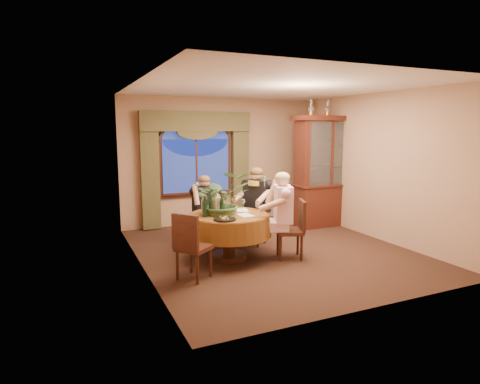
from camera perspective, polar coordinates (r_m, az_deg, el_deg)
name	(u,v)px	position (r m, az deg, el deg)	size (l,w,h in m)	color
floor	(273,251)	(7.15, 4.67, -8.31)	(5.00, 5.00, 0.00)	black
wall_back	(221,161)	(9.13, -2.77, 4.43)	(4.50, 4.50, 0.00)	#987157
wall_right	(376,167)	(8.18, 18.79, 3.45)	(5.00, 5.00, 0.00)	#987157
ceiling	(275,87)	(6.86, 4.98, 14.63)	(5.00, 5.00, 0.00)	white
window	(196,167)	(8.87, -6.22, 3.61)	(1.62, 0.10, 1.32)	navy
arched_transom	(196,131)	(8.83, -6.31, 8.65)	(1.60, 0.06, 0.44)	navy
drapery_left	(150,174)	(8.58, -12.68, 2.45)	(0.38, 0.14, 2.32)	#403C20
drapery_right	(240,170)	(9.20, 0.01, 3.10)	(0.38, 0.14, 2.32)	#403C20
swag_valance	(197,121)	(8.76, -6.17, 9.96)	(2.45, 0.16, 0.42)	#403C20
dining_table	(229,236)	(6.61, -1.59, -6.33)	(1.40, 1.40, 0.75)	maroon
china_cabinet	(325,171)	(8.98, 12.05, 2.87)	(1.48, 0.58, 2.40)	#36140F
oil_lamp_left	(311,107)	(8.71, 10.08, 11.76)	(0.11, 0.11, 0.34)	#A5722D
oil_lamp_center	(328,108)	(8.94, 12.34, 11.62)	(0.11, 0.11, 0.34)	#A5722D
oil_lamp_right	(343,108)	(9.20, 14.48, 11.46)	(0.11, 0.11, 0.34)	#A5722D
chair_right	(290,230)	(6.66, 7.08, -5.34)	(0.42, 0.42, 0.96)	black
chair_back_right	(253,219)	(7.41, 1.91, -3.82)	(0.42, 0.42, 0.96)	black
chair_back	(207,220)	(7.36, -4.65, -3.94)	(0.42, 0.42, 0.96)	black
chair_front_left	(194,246)	(5.76, -6.59, -7.62)	(0.42, 0.42, 0.96)	black
person_pink	(283,215)	(6.61, 6.14, -3.32)	(0.51, 0.47, 1.44)	beige
person_back	(204,210)	(7.40, -5.08, -2.55)	(0.46, 0.42, 1.29)	black
person_scarf	(257,206)	(7.32, 2.41, -2.06)	(0.52, 0.47, 1.44)	black
stoneware_vase	(218,206)	(6.55, -3.10, -1.93)	(0.14, 0.14, 0.26)	gray
centerpiece_plant	(222,177)	(6.51, -2.64, 2.11)	(0.91, 1.01, 0.79)	#375A33
olive_bowl	(232,212)	(6.52, -1.15, -2.92)	(0.16, 0.16, 0.05)	#505829
cheese_platter	(225,219)	(6.09, -2.18, -3.91)	(0.35, 0.35, 0.02)	black
wine_bottle_0	(206,203)	(6.57, -4.91, -1.63)	(0.07, 0.07, 0.33)	black
wine_bottle_1	(222,206)	(6.35, -2.61, -1.96)	(0.07, 0.07, 0.33)	black
wine_bottle_2	(210,206)	(6.37, -4.22, -1.96)	(0.07, 0.07, 0.33)	black
wine_bottle_3	(215,205)	(6.46, -3.59, -1.79)	(0.07, 0.07, 0.33)	tan
wine_bottle_4	(204,207)	(6.30, -5.07, -2.08)	(0.07, 0.07, 0.33)	black
wine_bottle_5	(204,205)	(6.44, -5.21, -1.85)	(0.07, 0.07, 0.33)	tan
tasting_paper_0	(245,215)	(6.43, 0.73, -3.28)	(0.21, 0.30, 0.00)	white
tasting_paper_1	(242,210)	(6.81, 0.24, -2.60)	(0.21, 0.30, 0.00)	white
wine_glass_person_pink	(257,208)	(6.53, 2.46, -2.33)	(0.07, 0.07, 0.18)	silver
wine_glass_person_back	(216,204)	(6.91, -3.38, -1.71)	(0.07, 0.07, 0.18)	silver
wine_glass_person_scarf	(243,204)	(6.89, 0.48, -1.73)	(0.07, 0.07, 0.18)	silver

